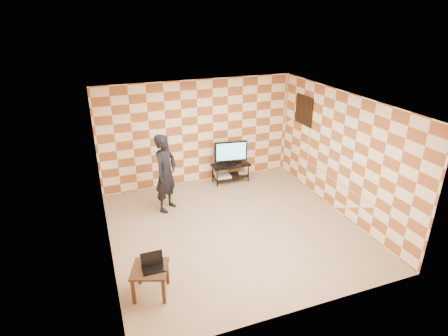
% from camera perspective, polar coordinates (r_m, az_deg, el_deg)
% --- Properties ---
extents(floor, '(5.00, 5.00, 0.00)m').
position_cam_1_polar(floor, '(8.01, 1.52, -9.18)').
color(floor, tan).
rests_on(floor, ground).
extents(wall_back, '(5.00, 0.02, 2.70)m').
position_cam_1_polar(wall_back, '(9.58, -4.00, 5.35)').
color(wall_back, '#FFE8C1').
rests_on(wall_back, ground).
extents(wall_front, '(5.00, 0.02, 2.70)m').
position_cam_1_polar(wall_front, '(5.42, 11.76, -10.37)').
color(wall_front, '#FFE8C1').
rests_on(wall_front, ground).
extents(wall_left, '(0.02, 5.00, 2.70)m').
position_cam_1_polar(wall_left, '(6.91, -17.99, -3.24)').
color(wall_left, '#FFE8C1').
rests_on(wall_left, ground).
extents(wall_right, '(0.02, 5.00, 2.70)m').
position_cam_1_polar(wall_right, '(8.57, 17.34, 2.07)').
color(wall_right, '#FFE8C1').
rests_on(wall_right, ground).
extents(ceiling, '(5.00, 5.00, 0.02)m').
position_cam_1_polar(ceiling, '(6.94, 1.76, 9.94)').
color(ceiling, white).
rests_on(ceiling, wall_back).
extents(wall_art, '(0.04, 0.72, 0.72)m').
position_cam_1_polar(wall_art, '(9.57, 12.08, 8.62)').
color(wall_art, black).
rests_on(wall_art, wall_right).
extents(tv_stand, '(1.00, 0.45, 0.50)m').
position_cam_1_polar(tv_stand, '(9.87, 1.00, -0.14)').
color(tv_stand, black).
rests_on(tv_stand, floor).
extents(tv, '(0.87, 0.20, 0.63)m').
position_cam_1_polar(tv, '(9.68, 1.03, 2.47)').
color(tv, black).
rests_on(tv, tv_stand).
extents(dvd_player, '(0.42, 0.32, 0.07)m').
position_cam_1_polar(dvd_player, '(9.84, -0.16, -1.25)').
color(dvd_player, silver).
rests_on(dvd_player, tv_stand).
extents(game_console, '(0.24, 0.19, 0.05)m').
position_cam_1_polar(game_console, '(10.09, 2.83, -0.69)').
color(game_console, silver).
rests_on(game_console, tv_stand).
extents(side_table, '(0.72, 0.72, 0.50)m').
position_cam_1_polar(side_table, '(6.31, -11.20, -15.35)').
color(side_table, '#351A10').
rests_on(side_table, floor).
extents(laptop, '(0.35, 0.28, 0.24)m').
position_cam_1_polar(laptop, '(6.23, -10.78, -14.29)').
color(laptop, black).
rests_on(laptop, side_table).
extents(person, '(0.77, 0.77, 1.81)m').
position_cam_1_polar(person, '(8.42, -8.87, -0.79)').
color(person, black).
rests_on(person, floor).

